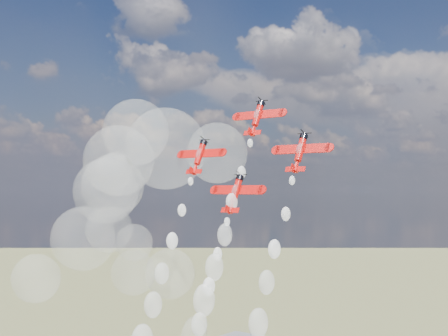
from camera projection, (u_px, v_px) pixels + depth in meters
plane_lead at (257, 117)px, 132.69m from camera, size 12.03×5.99×8.00m
plane_left at (199, 156)px, 137.08m from camera, size 12.03×5.99×8.00m
plane_right at (300, 152)px, 121.55m from camera, size 12.03×5.99×8.00m
plane_slot at (235, 193)px, 125.94m from camera, size 12.03×5.99×8.00m
drifted_smoke_cloud at (123, 194)px, 171.95m from camera, size 72.86×37.38×58.21m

